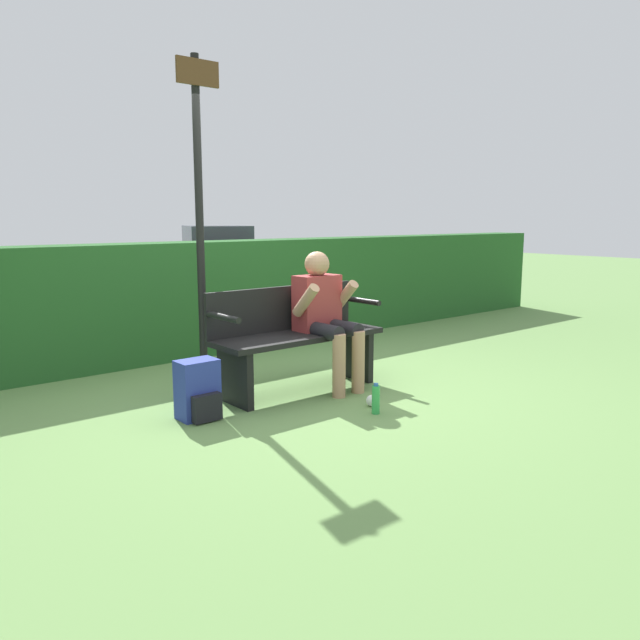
{
  "coord_description": "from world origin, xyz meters",
  "views": [
    {
      "loc": [
        -3.21,
        -4.11,
        1.48
      ],
      "look_at": [
        0.15,
        -0.1,
        0.61
      ],
      "focal_mm": 35.0,
      "sensor_mm": 36.0,
      "label": 1
    }
  ],
  "objects_px": {
    "backpack": "(198,391)",
    "water_bottle": "(376,399)",
    "parked_car": "(217,251)",
    "signpost": "(199,206)",
    "person_seated": "(325,311)",
    "park_bench": "(295,337)"
  },
  "relations": [
    {
      "from": "backpack",
      "to": "water_bottle",
      "type": "xyz_separation_m",
      "value": [
        1.09,
        -0.77,
        -0.1
      ]
    },
    {
      "from": "backpack",
      "to": "parked_car",
      "type": "xyz_separation_m",
      "value": [
        6.29,
        10.31,
        0.38
      ]
    },
    {
      "from": "backpack",
      "to": "signpost",
      "type": "xyz_separation_m",
      "value": [
        0.54,
        0.87,
        1.36
      ]
    },
    {
      "from": "backpack",
      "to": "person_seated",
      "type": "bearing_deg",
      "value": 2.47
    },
    {
      "from": "water_bottle",
      "to": "signpost",
      "type": "height_order",
      "value": "signpost"
    },
    {
      "from": "water_bottle",
      "to": "parked_car",
      "type": "bearing_deg",
      "value": 64.83
    },
    {
      "from": "person_seated",
      "to": "water_bottle",
      "type": "xyz_separation_m",
      "value": [
        -0.19,
        -0.82,
        -0.56
      ]
    },
    {
      "from": "person_seated",
      "to": "backpack",
      "type": "distance_m",
      "value": 1.36
    },
    {
      "from": "backpack",
      "to": "water_bottle",
      "type": "height_order",
      "value": "backpack"
    },
    {
      "from": "park_bench",
      "to": "person_seated",
      "type": "distance_m",
      "value": 0.34
    },
    {
      "from": "park_bench",
      "to": "water_bottle",
      "type": "height_order",
      "value": "park_bench"
    },
    {
      "from": "signpost",
      "to": "parked_car",
      "type": "relative_size",
      "value": 0.67
    },
    {
      "from": "park_bench",
      "to": "backpack",
      "type": "relative_size",
      "value": 3.47
    },
    {
      "from": "backpack",
      "to": "water_bottle",
      "type": "bearing_deg",
      "value": -35.19
    },
    {
      "from": "water_bottle",
      "to": "parked_car",
      "type": "height_order",
      "value": "parked_car"
    },
    {
      "from": "park_bench",
      "to": "parked_car",
      "type": "distance_m",
      "value": 11.42
    },
    {
      "from": "park_bench",
      "to": "water_bottle",
      "type": "xyz_separation_m",
      "value": [
        0.05,
        -0.94,
        -0.35
      ]
    },
    {
      "from": "person_seated",
      "to": "water_bottle",
      "type": "relative_size",
      "value": 4.99
    },
    {
      "from": "parked_car",
      "to": "water_bottle",
      "type": "bearing_deg",
      "value": 175.13
    },
    {
      "from": "person_seated",
      "to": "water_bottle",
      "type": "bearing_deg",
      "value": -102.91
    },
    {
      "from": "backpack",
      "to": "parked_car",
      "type": "bearing_deg",
      "value": 58.6
    },
    {
      "from": "backpack",
      "to": "signpost",
      "type": "relative_size",
      "value": 0.16
    }
  ]
}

